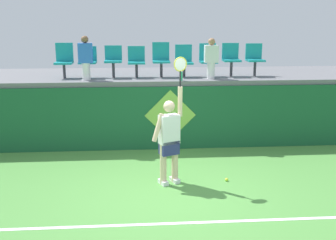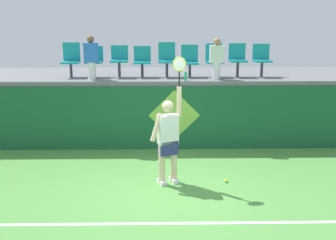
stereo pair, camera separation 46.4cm
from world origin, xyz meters
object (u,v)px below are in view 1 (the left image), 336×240
at_px(stadium_chair_1, 88,60).
at_px(stadium_chair_5, 184,59).
at_px(stadium_chair_0, 64,59).
at_px(stadium_chair_3, 136,60).
at_px(tennis_player, 169,138).
at_px(spectator_1, 86,57).
at_px(stadium_chair_2, 113,59).
at_px(stadium_chair_7, 231,58).
at_px(water_bottle, 181,76).
at_px(stadium_chair_6, 208,58).
at_px(tennis_ball, 227,180).
at_px(spectator_0, 211,58).
at_px(stadium_chair_4, 161,58).
at_px(stadium_chair_8, 255,58).

relative_size(stadium_chair_1, stadium_chair_5, 0.96).
xyz_separation_m(stadium_chair_0, stadium_chair_3, (1.84, -0.01, -0.04)).
bearing_deg(tennis_player, stadium_chair_1, 121.30).
distance_m(stadium_chair_1, spectator_1, 0.45).
bearing_deg(stadium_chair_1, stadium_chair_2, -0.11).
bearing_deg(stadium_chair_1, stadium_chair_7, 0.07).
xyz_separation_m(water_bottle, spectator_1, (-2.33, 0.28, 0.45)).
height_order(tennis_player, stadium_chair_2, stadium_chair_2).
bearing_deg(stadium_chair_2, stadium_chair_3, 0.32).
bearing_deg(spectator_1, stadium_chair_5, 10.14).
bearing_deg(spectator_1, stadium_chair_6, 8.10).
distance_m(tennis_ball, stadium_chair_0, 5.20).
bearing_deg(stadium_chair_3, tennis_player, -78.65).
bearing_deg(stadium_chair_0, stadium_chair_2, -0.57).
height_order(stadium_chair_7, spectator_0, spectator_0).
xyz_separation_m(stadium_chair_5, spectator_1, (-2.48, -0.44, 0.11)).
xyz_separation_m(stadium_chair_1, spectator_1, (-0.00, -0.44, 0.11)).
relative_size(stadium_chair_0, stadium_chair_1, 1.11).
bearing_deg(stadium_chair_4, stadium_chair_1, -179.71).
height_order(stadium_chair_0, spectator_0, spectator_0).
distance_m(stadium_chair_0, stadium_chair_6, 3.71).
bearing_deg(stadium_chair_7, stadium_chair_4, 179.84).
xyz_separation_m(stadium_chair_4, spectator_0, (1.23, -0.45, 0.03)).
relative_size(tennis_player, spectator_0, 2.46).
bearing_deg(spectator_0, tennis_ball, -92.11).
relative_size(stadium_chair_0, stadium_chair_3, 1.12).
bearing_deg(water_bottle, stadium_chair_3, 146.54).
relative_size(stadium_chair_0, spectator_0, 0.87).
relative_size(stadium_chair_3, stadium_chair_7, 0.92).
bearing_deg(stadium_chair_0, stadium_chair_7, -0.09).
relative_size(tennis_player, spectator_1, 2.31).
relative_size(tennis_player, stadium_chair_2, 3.09).
height_order(stadium_chair_8, spectator_1, spectator_1).
relative_size(stadium_chair_5, stadium_chair_6, 0.97).
distance_m(tennis_ball, stadium_chair_8, 3.97).
bearing_deg(stadium_chair_0, tennis_player, -51.32).
relative_size(stadium_chair_6, stadium_chair_7, 0.99).
height_order(stadium_chair_5, spectator_1, spectator_1).
xyz_separation_m(tennis_player, stadium_chair_0, (-2.45, 3.06, 1.24)).
bearing_deg(stadium_chair_6, stadium_chair_1, -179.85).
bearing_deg(stadium_chair_7, tennis_player, -121.39).
distance_m(stadium_chair_1, spectator_0, 3.15).
height_order(stadium_chair_1, stadium_chair_4, stadium_chair_4).
bearing_deg(tennis_player, stadium_chair_8, 50.76).
height_order(stadium_chair_6, spectator_0, spectator_0).
bearing_deg(stadium_chair_8, water_bottle, -160.39).
xyz_separation_m(stadium_chair_7, spectator_1, (-3.72, -0.44, 0.07)).
relative_size(stadium_chair_7, stadium_chair_8, 1.02).
bearing_deg(spectator_0, stadium_chair_2, 169.94).
bearing_deg(stadium_chair_1, stadium_chair_6, 0.15).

